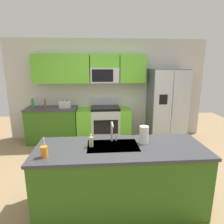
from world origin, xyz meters
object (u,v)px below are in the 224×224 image
at_px(bottle_green, 33,103).
at_px(range_oven, 104,124).
at_px(paper_towel_roll, 144,135).
at_px(soap_dispenser, 91,142).
at_px(drink_cup_orange, 44,152).
at_px(pepper_mill, 45,103).
at_px(refrigerator, 167,105).
at_px(toaster, 65,104).
at_px(sink_faucet, 112,130).

bearing_deg(bottle_green, range_oven, -1.70).
bearing_deg(paper_towel_roll, bottle_green, 132.16).
height_order(soap_dispenser, paper_towel_roll, paper_towel_roll).
distance_m(range_oven, soap_dispenser, 2.57).
height_order(bottle_green, drink_cup_orange, drink_cup_orange).
relative_size(pepper_mill, bottle_green, 0.98).
bearing_deg(refrigerator, bottle_green, 177.90).
bearing_deg(paper_towel_roll, toaster, 121.02).
relative_size(refrigerator, soap_dispenser, 10.88).
relative_size(range_oven, bottle_green, 6.05).
relative_size(sink_faucet, soap_dispenser, 1.66).
bearing_deg(drink_cup_orange, refrigerator, 47.95).
xyz_separation_m(toaster, sink_faucet, (1.00, -2.30, 0.08)).
relative_size(toaster, sink_faucet, 0.99).
height_order(toaster, soap_dispenser, toaster).
bearing_deg(soap_dispenser, pepper_mill, 115.80).
xyz_separation_m(bottle_green, paper_towel_roll, (2.25, -2.48, 0.01)).
height_order(bottle_green, paper_towel_roll, paper_towel_roll).
xyz_separation_m(range_oven, sink_faucet, (0.04, -2.35, 0.62)).
bearing_deg(paper_towel_roll, soap_dispenser, -174.68).
xyz_separation_m(drink_cup_orange, soap_dispenser, (0.54, 0.26, 0.00)).
relative_size(toaster, paper_towel_roll, 1.17).
distance_m(sink_faucet, paper_towel_roll, 0.44).
bearing_deg(range_oven, drink_cup_orange, -106.12).
bearing_deg(toaster, pepper_mill, 174.26).
height_order(bottle_green, sink_faucet, sink_faucet).
bearing_deg(toaster, drink_cup_orange, -86.45).
bearing_deg(soap_dispenser, bottle_green, 120.92).
relative_size(bottle_green, soap_dispenser, 1.32).
relative_size(soap_dispenser, paper_towel_roll, 0.71).
bearing_deg(toaster, refrigerator, -0.43).
bearing_deg(bottle_green, pepper_mill, -9.78).
height_order(toaster, paper_towel_roll, paper_towel_roll).
distance_m(pepper_mill, bottle_green, 0.33).
relative_size(range_oven, toaster, 4.86).
xyz_separation_m(bottle_green, soap_dispenser, (1.53, -2.55, -0.04)).
bearing_deg(drink_cup_orange, toaster, 93.55).
bearing_deg(range_oven, refrigerator, -2.53).
bearing_deg(pepper_mill, bottle_green, 170.22).
bearing_deg(drink_cup_orange, range_oven, 73.88).
xyz_separation_m(pepper_mill, soap_dispenser, (1.21, -2.50, -0.04)).
distance_m(toaster, drink_cup_orange, 2.71).
distance_m(bottle_green, sink_faucet, 3.02).
bearing_deg(drink_cup_orange, soap_dispenser, 25.77).
xyz_separation_m(refrigerator, sink_faucet, (-1.59, -2.28, 0.14)).
height_order(pepper_mill, sink_faucet, sink_faucet).
bearing_deg(paper_towel_roll, drink_cup_orange, -165.41).
relative_size(refrigerator, toaster, 6.61).
xyz_separation_m(toaster, drink_cup_orange, (0.17, -2.71, -0.02)).
height_order(sink_faucet, soap_dispenser, sink_faucet).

